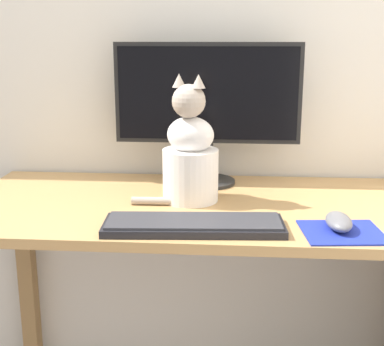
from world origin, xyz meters
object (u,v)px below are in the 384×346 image
(keyboard, at_px, (194,225))
(cat, at_px, (190,155))
(computer_mouse_right, at_px, (339,221))
(monitor, at_px, (208,103))

(keyboard, relative_size, cat, 1.24)
(computer_mouse_right, bearing_deg, cat, 150.51)
(monitor, xyz_separation_m, computer_mouse_right, (0.32, -0.38, -0.22))
(monitor, distance_m, keyboard, 0.47)
(keyboard, distance_m, cat, 0.25)
(monitor, bearing_deg, cat, -101.97)
(keyboard, distance_m, computer_mouse_right, 0.33)
(keyboard, xyz_separation_m, computer_mouse_right, (0.33, 0.02, 0.01))
(computer_mouse_right, bearing_deg, monitor, 130.20)
(keyboard, height_order, cat, cat)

